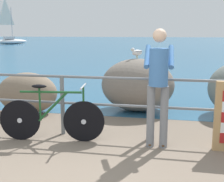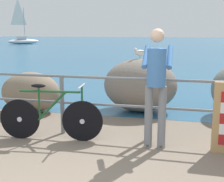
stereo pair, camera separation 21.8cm
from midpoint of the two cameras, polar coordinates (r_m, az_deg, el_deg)
ground_plane at (r=22.98m, az=8.38°, el=6.44°), size 120.00×120.00×0.10m
sea_surface at (r=51.06m, az=10.12°, el=8.90°), size 120.00×90.00×0.01m
promenade_railing at (r=5.05m, az=-2.60°, el=-1.58°), size 7.42×0.07×1.02m
bicycle at (r=5.04m, az=-12.32°, el=-4.78°), size 1.69×0.48×0.92m
person_at_railing at (r=4.58m, az=7.24°, el=1.54°), size 0.46×0.64×1.78m
breakwater_boulder_main at (r=6.79m, az=3.87°, el=1.14°), size 1.61×1.37×1.15m
breakwater_boulder_left at (r=6.88m, az=-16.30°, el=-0.33°), size 1.31×0.93×0.88m
seagull at (r=6.80m, az=3.73°, el=7.23°), size 0.28×0.29×0.23m
sailboat at (r=44.72m, az=-18.41°, el=9.15°), size 3.86×4.18×6.16m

